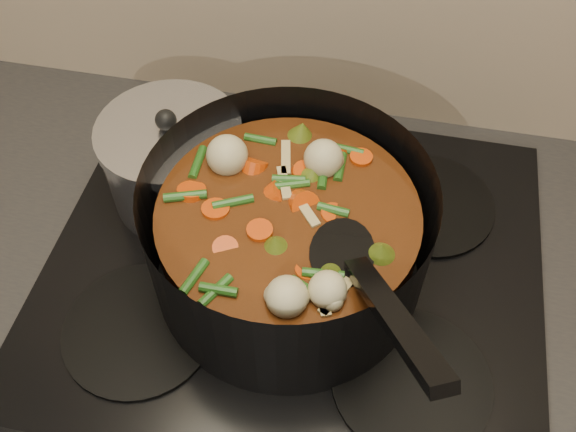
# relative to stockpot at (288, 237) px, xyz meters

# --- Properties ---
(counter) EXTENTS (2.64, 0.64, 0.91)m
(counter) POSITION_rel_stockpot_xyz_m (0.00, 0.02, -0.55)
(counter) COLOR brown
(counter) RESTS_ON ground
(stovetop) EXTENTS (0.62, 0.54, 0.03)m
(stovetop) POSITION_rel_stockpot_xyz_m (0.00, 0.02, -0.08)
(stovetop) COLOR black
(stovetop) RESTS_ON counter
(stockpot) EXTENTS (0.40, 0.43, 0.24)m
(stockpot) POSITION_rel_stockpot_xyz_m (0.00, 0.00, 0.00)
(stockpot) COLOR black
(stockpot) RESTS_ON stovetop
(saucepan) EXTENTS (0.18, 0.18, 0.15)m
(saucepan) POSITION_rel_stockpot_xyz_m (-0.17, 0.10, -0.01)
(saucepan) COLOR silver
(saucepan) RESTS_ON stovetop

